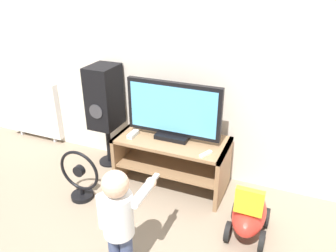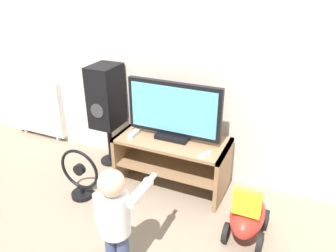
{
  "view_description": "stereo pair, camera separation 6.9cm",
  "coord_description": "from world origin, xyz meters",
  "px_view_note": "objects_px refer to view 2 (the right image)",
  "views": [
    {
      "loc": [
        1.0,
        -2.25,
        1.93
      ],
      "look_at": [
        0.0,
        0.15,
        0.68
      ],
      "focal_mm": 35.0,
      "sensor_mm": 36.0,
      "label": 1
    },
    {
      "loc": [
        1.06,
        -2.22,
        1.93
      ],
      "look_at": [
        0.0,
        0.15,
        0.68
      ],
      "focal_mm": 35.0,
      "sensor_mm": 36.0,
      "label": 2
    }
  ],
  "objects_px": {
    "game_console": "(133,134)",
    "speaker_tower": "(106,98)",
    "remote_primary": "(205,155)",
    "floor_fan": "(80,176)",
    "child": "(115,214)",
    "ride_on_toy": "(248,215)",
    "television": "(174,112)",
    "radiator": "(37,107)"
  },
  "relations": [
    {
      "from": "game_console",
      "to": "speaker_tower",
      "type": "xyz_separation_m",
      "value": [
        -0.42,
        0.21,
        0.22
      ]
    },
    {
      "from": "remote_primary",
      "to": "floor_fan",
      "type": "height_order",
      "value": "remote_primary"
    },
    {
      "from": "child",
      "to": "ride_on_toy",
      "type": "relative_size",
      "value": 1.59
    },
    {
      "from": "television",
      "to": "radiator",
      "type": "bearing_deg",
      "value": 172.87
    },
    {
      "from": "television",
      "to": "speaker_tower",
      "type": "distance_m",
      "value": 0.79
    },
    {
      "from": "radiator",
      "to": "television",
      "type": "bearing_deg",
      "value": -7.13
    },
    {
      "from": "radiator",
      "to": "remote_primary",
      "type": "bearing_deg",
      "value": -10.67
    },
    {
      "from": "speaker_tower",
      "to": "ride_on_toy",
      "type": "relative_size",
      "value": 2.11
    },
    {
      "from": "remote_primary",
      "to": "child",
      "type": "xyz_separation_m",
      "value": [
        -0.32,
        -0.91,
        -0.03
      ]
    },
    {
      "from": "television",
      "to": "radiator",
      "type": "distance_m",
      "value": 1.97
    },
    {
      "from": "speaker_tower",
      "to": "radiator",
      "type": "xyz_separation_m",
      "value": [
        -1.14,
        0.15,
        -0.34
      ]
    },
    {
      "from": "remote_primary",
      "to": "ride_on_toy",
      "type": "xyz_separation_m",
      "value": [
        0.44,
        -0.23,
        -0.32
      ]
    },
    {
      "from": "speaker_tower",
      "to": "floor_fan",
      "type": "height_order",
      "value": "speaker_tower"
    },
    {
      "from": "game_console",
      "to": "floor_fan",
      "type": "distance_m",
      "value": 0.62
    },
    {
      "from": "floor_fan",
      "to": "remote_primary",
      "type": "bearing_deg",
      "value": 18.49
    },
    {
      "from": "remote_primary",
      "to": "radiator",
      "type": "bearing_deg",
      "value": 169.33
    },
    {
      "from": "child",
      "to": "ride_on_toy",
      "type": "bearing_deg",
      "value": 42.22
    },
    {
      "from": "television",
      "to": "ride_on_toy",
      "type": "xyz_separation_m",
      "value": [
        0.81,
        -0.42,
        -0.58
      ]
    },
    {
      "from": "remote_primary",
      "to": "radiator",
      "type": "xyz_separation_m",
      "value": [
        -2.3,
        0.43,
        -0.11
      ]
    },
    {
      "from": "child",
      "to": "floor_fan",
      "type": "distance_m",
      "value": 0.97
    },
    {
      "from": "speaker_tower",
      "to": "ride_on_toy",
      "type": "xyz_separation_m",
      "value": [
        1.6,
        -0.51,
        -0.55
      ]
    },
    {
      "from": "television",
      "to": "child",
      "type": "bearing_deg",
      "value": -86.9
    },
    {
      "from": "television",
      "to": "floor_fan",
      "type": "relative_size",
      "value": 1.79
    },
    {
      "from": "child",
      "to": "speaker_tower",
      "type": "xyz_separation_m",
      "value": [
        -0.84,
        1.19,
        0.26
      ]
    },
    {
      "from": "child",
      "to": "floor_fan",
      "type": "height_order",
      "value": "child"
    },
    {
      "from": "remote_primary",
      "to": "speaker_tower",
      "type": "height_order",
      "value": "speaker_tower"
    },
    {
      "from": "radiator",
      "to": "ride_on_toy",
      "type": "bearing_deg",
      "value": -13.54
    },
    {
      "from": "radiator",
      "to": "floor_fan",
      "type": "bearing_deg",
      "value": -32.6
    },
    {
      "from": "game_console",
      "to": "floor_fan",
      "type": "bearing_deg",
      "value": -127.39
    },
    {
      "from": "game_console",
      "to": "floor_fan",
      "type": "xyz_separation_m",
      "value": [
        -0.33,
        -0.43,
        -0.3
      ]
    },
    {
      "from": "child",
      "to": "floor_fan",
      "type": "relative_size",
      "value": 1.65
    },
    {
      "from": "remote_primary",
      "to": "radiator",
      "type": "distance_m",
      "value": 2.34
    },
    {
      "from": "game_console",
      "to": "child",
      "type": "distance_m",
      "value": 1.07
    },
    {
      "from": "game_console",
      "to": "remote_primary",
      "type": "distance_m",
      "value": 0.74
    },
    {
      "from": "television",
      "to": "ride_on_toy",
      "type": "bearing_deg",
      "value": -27.24
    },
    {
      "from": "child",
      "to": "radiator",
      "type": "bearing_deg",
      "value": 145.89
    },
    {
      "from": "child",
      "to": "speaker_tower",
      "type": "height_order",
      "value": "speaker_tower"
    },
    {
      "from": "television",
      "to": "remote_primary",
      "type": "relative_size",
      "value": 6.76
    },
    {
      "from": "speaker_tower",
      "to": "radiator",
      "type": "height_order",
      "value": "speaker_tower"
    },
    {
      "from": "game_console",
      "to": "ride_on_toy",
      "type": "height_order",
      "value": "game_console"
    },
    {
      "from": "child",
      "to": "radiator",
      "type": "xyz_separation_m",
      "value": [
        -1.98,
        1.34,
        -0.08
      ]
    },
    {
      "from": "television",
      "to": "remote_primary",
      "type": "xyz_separation_m",
      "value": [
        0.37,
        -0.19,
        -0.25
      ]
    }
  ]
}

